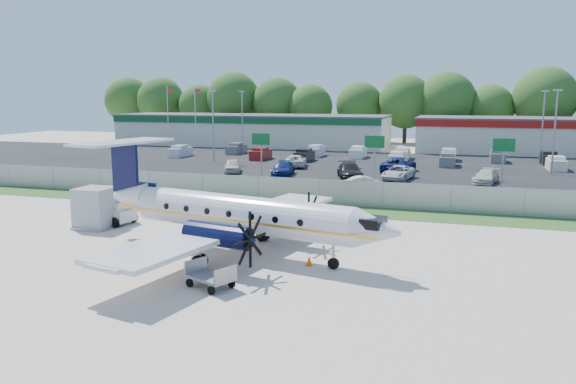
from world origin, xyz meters
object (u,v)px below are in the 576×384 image
(baggage_cart_near, at_px, (210,276))
(service_container, at_px, (96,209))
(pushback_tug, at_px, (113,213))
(baggage_cart_far, at_px, (207,233))
(aircraft, at_px, (235,213))

(baggage_cart_near, relative_size, service_container, 0.95)
(pushback_tug, relative_size, baggage_cart_far, 1.23)
(baggage_cart_far, distance_m, service_container, 8.50)
(aircraft, relative_size, baggage_cart_near, 7.66)
(baggage_cart_near, distance_m, service_container, 14.66)
(baggage_cart_near, xyz_separation_m, baggage_cart_far, (-3.60, 7.30, 0.01))
(aircraft, xyz_separation_m, baggage_cart_far, (-2.56, 1.87, -1.71))
(aircraft, xyz_separation_m, pushback_tug, (-10.53, 4.20, -1.50))
(aircraft, height_order, service_container, aircraft)
(pushback_tug, bearing_deg, baggage_cart_near, -39.79)
(pushback_tug, bearing_deg, service_container, -109.34)
(pushback_tug, bearing_deg, aircraft, -21.75)
(pushback_tug, distance_m, baggage_cart_far, 8.30)
(pushback_tug, distance_m, baggage_cart_near, 15.06)
(baggage_cart_near, height_order, service_container, service_container)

